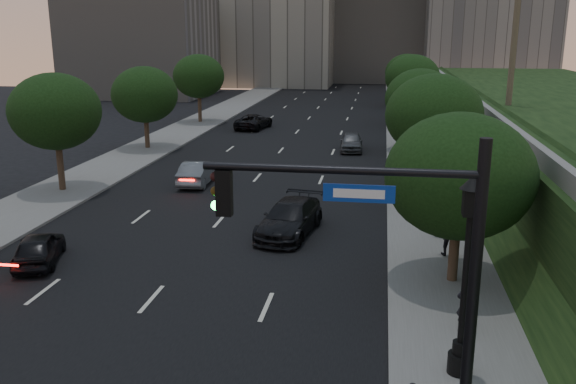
% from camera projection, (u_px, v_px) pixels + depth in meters
% --- Properties ---
extents(ground, '(160.00, 160.00, 0.00)m').
position_uv_depth(ground, '(82.00, 380.00, 16.05)').
color(ground, black).
rests_on(ground, ground).
extents(road_surface, '(16.00, 140.00, 0.02)m').
position_uv_depth(road_surface, '(276.00, 156.00, 44.70)').
color(road_surface, black).
rests_on(road_surface, ground).
extents(sidewalk_right, '(4.50, 140.00, 0.15)m').
position_uv_depth(sidewalk_right, '(419.00, 159.00, 43.17)').
color(sidewalk_right, slate).
rests_on(sidewalk_right, ground).
extents(sidewalk_left, '(4.50, 140.00, 0.15)m').
position_uv_depth(sidewalk_left, '(144.00, 151.00, 46.20)').
color(sidewalk_left, slate).
rests_on(sidewalk_left, ground).
extents(parapet_wall, '(0.35, 90.00, 0.70)m').
position_uv_depth(parapet_wall, '(475.00, 103.00, 39.68)').
color(parapet_wall, slate).
rests_on(parapet_wall, embankment).
extents(office_block_mid, '(22.00, 18.00, 26.00)m').
position_uv_depth(office_block_mid, '(378.00, 7.00, 109.24)').
color(office_block_mid, gray).
rests_on(office_block_mid, ground).
extents(office_block_filler, '(18.00, 16.00, 14.00)m').
position_uv_depth(office_block_filler, '(142.00, 45.00, 84.95)').
color(office_block_filler, gray).
rests_on(office_block_filler, ground).
extents(tree_right_a, '(5.20, 5.20, 6.24)m').
position_uv_depth(tree_right_a, '(460.00, 176.00, 21.14)').
color(tree_right_a, '#38281C').
rests_on(tree_right_a, ground).
extents(tree_right_b, '(5.20, 5.20, 6.74)m').
position_uv_depth(tree_right_b, '(434.00, 116.00, 32.47)').
color(tree_right_b, '#38281C').
rests_on(tree_right_b, ground).
extents(tree_right_c, '(5.20, 5.20, 6.24)m').
position_uv_depth(tree_right_c, '(420.00, 99.00, 45.01)').
color(tree_right_c, '#38281C').
rests_on(tree_right_c, ground).
extents(tree_right_d, '(5.20, 5.20, 6.74)m').
position_uv_depth(tree_right_d, '(413.00, 78.00, 58.26)').
color(tree_right_d, '#38281C').
rests_on(tree_right_d, ground).
extents(tree_right_e, '(5.20, 5.20, 6.24)m').
position_uv_depth(tree_right_e, '(407.00, 73.00, 72.71)').
color(tree_right_e, '#38281C').
rests_on(tree_right_e, ground).
extents(tree_left_b, '(5.00, 5.00, 6.71)m').
position_uv_depth(tree_left_b, '(55.00, 112.00, 33.59)').
color(tree_left_b, '#38281C').
rests_on(tree_left_b, ground).
extents(tree_left_c, '(5.00, 5.00, 6.34)m').
position_uv_depth(tree_left_c, '(145.00, 95.00, 46.10)').
color(tree_left_c, '#38281C').
rests_on(tree_left_c, ground).
extents(tree_left_d, '(5.00, 5.00, 6.71)m').
position_uv_depth(tree_left_d, '(199.00, 76.00, 59.38)').
color(tree_left_d, '#38281C').
rests_on(tree_left_d, ground).
extents(traffic_signal_mast, '(5.68, 0.56, 7.00)m').
position_uv_depth(traffic_signal_mast, '(416.00, 301.00, 12.21)').
color(traffic_signal_mast, black).
rests_on(traffic_signal_mast, ground).
extents(street_lamp, '(0.64, 0.64, 5.62)m').
position_uv_depth(street_lamp, '(465.00, 286.00, 15.48)').
color(street_lamp, black).
rests_on(street_lamp, ground).
extents(sedan_near_left, '(2.62, 4.04, 1.28)m').
position_uv_depth(sedan_near_left, '(39.00, 248.00, 23.93)').
color(sedan_near_left, black).
rests_on(sedan_near_left, ground).
extents(sedan_mid_left, '(1.66, 4.38, 1.42)m').
position_uv_depth(sedan_mid_left, '(198.00, 172.00, 36.31)').
color(sedan_mid_left, slate).
rests_on(sedan_mid_left, ground).
extents(sedan_far_left, '(3.13, 5.33, 1.39)m').
position_uv_depth(sedan_far_left, '(254.00, 121.00, 56.74)').
color(sedan_far_left, black).
rests_on(sedan_far_left, ground).
extents(sedan_near_right, '(2.86, 5.41, 1.49)m').
position_uv_depth(sedan_near_right, '(290.00, 218.00, 27.34)').
color(sedan_near_right, black).
rests_on(sedan_near_right, ground).
extents(sedan_far_right, '(1.87, 4.21, 1.40)m').
position_uv_depth(sedan_far_right, '(351.00, 142.00, 46.36)').
color(sedan_far_right, '#4E5054').
rests_on(sedan_far_right, ground).
extents(pedestrian_a, '(0.71, 0.59, 1.66)m').
position_uv_depth(pedestrian_a, '(467.00, 306.00, 18.11)').
color(pedestrian_a, black).
rests_on(pedestrian_a, sidewalk_right).
extents(pedestrian_b, '(1.07, 0.92, 1.91)m').
position_uv_depth(pedestrian_b, '(449.00, 232.00, 24.34)').
color(pedestrian_b, black).
rests_on(pedestrian_b, sidewalk_right).
extents(pedestrian_c, '(0.96, 0.54, 1.54)m').
position_uv_depth(pedestrian_c, '(440.00, 220.00, 26.50)').
color(pedestrian_c, black).
rests_on(pedestrian_c, sidewalk_right).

